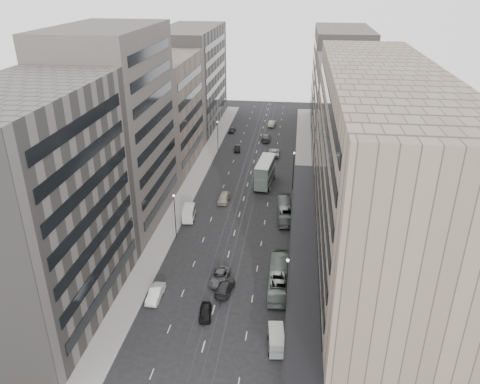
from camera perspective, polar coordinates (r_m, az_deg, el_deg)
The scene contains 30 objects.
ground at distance 70.27m, azimuth -2.38°, elevation -11.07°, with size 220.00×220.00×0.00m, color black.
sidewalk_right at distance 102.17m, azimuth 7.73°, elevation 0.93°, with size 4.00×125.00×0.15m, color gray.
sidewalk_left at distance 104.48m, azimuth -5.54°, elevation 1.60°, with size 4.00×125.00×0.15m, color gray.
department_store at distance 70.13m, azimuth 16.09°, elevation 1.86°, with size 19.20×60.00×30.00m.
building_right_mid at distance 112.46m, azimuth 13.00°, elevation 9.23°, with size 15.00×28.00×24.00m, color #4F4844.
building_right_far at distance 141.10m, azimuth 12.07°, elevation 13.29°, with size 15.00×32.00×28.00m, color #5B5752.
building_left_a at distance 63.09m, azimuth -23.55°, elevation -1.92°, with size 15.00×28.00×30.00m, color #5B5752.
building_left_b at distance 84.83m, azimuth -15.03°, elevation 7.46°, with size 15.00×26.00×34.00m, color #4F4844.
building_left_c at distance 110.51m, azimuth -9.74°, elevation 9.51°, with size 15.00×28.00×25.00m, color #796A5E.
building_left_d at distance 141.23m, azimuth -5.99°, elevation 13.70°, with size 15.00×38.00×28.00m, color #5B5752.
lamp_right_near at distance 62.46m, azimuth 5.74°, elevation -10.50°, with size 0.44×0.44×8.32m.
lamp_right_far at distance 97.86m, azimuth 6.55°, elevation 3.15°, with size 0.44×0.44×8.32m.
lamp_left_near at distance 79.42m, azimuth -7.96°, elevation -2.34°, with size 0.44×0.44×8.32m.
lamp_left_far at distance 118.32m, azimuth -2.74°, elevation 7.18°, with size 0.44×0.44×8.32m.
bus_near at distance 68.92m, azimuth 4.75°, elevation -10.33°, with size 2.68×11.45×3.19m, color gray.
bus_far at distance 87.49m, azimuth 5.46°, elevation -2.26°, with size 2.43×10.38×2.89m, color slate.
double_decker at distance 100.32m, azimuth 3.07°, elevation 2.48°, with size 3.94×10.37×5.54m.
vw_microbus at distance 59.35m, azimuth 4.45°, elevation -17.50°, with size 2.40×4.56×2.37m.
panel_van at distance 86.56m, azimuth -6.27°, elevation -2.59°, with size 2.46×4.44×2.69m.
sedan_0 at distance 64.25m, azimuth -4.24°, elevation -14.37°, with size 1.57×3.90×1.33m, color black.
sedan_1 at distance 68.02m, azimuth -10.27°, elevation -12.08°, with size 1.66×4.76×1.57m, color white.
sedan_2 at distance 70.39m, azimuth -2.51°, elevation -10.27°, with size 2.42×5.25×1.46m, color #4D4C4F.
sedan_3 at distance 68.31m, azimuth -1.86°, elevation -11.49°, with size 2.07×5.09×1.48m, color black.
sedan_4 at distance 93.40m, azimuth -1.99°, elevation -0.71°, with size 2.03×5.05×1.72m, color #9D9682.
sedan_5 at distance 120.97m, azimuth -0.32°, elevation 5.35°, with size 1.43×4.10×1.35m, color black.
sedan_6 at distance 117.95m, azimuth 4.15°, elevation 4.83°, with size 2.72×5.89×1.64m, color #B4B4B0.
sedan_7 at distance 129.00m, azimuth 3.19°, elevation 6.66°, with size 2.41×5.93×1.72m, color #4E4E50.
sedan_8 at distance 136.02m, azimuth -0.95°, elevation 7.60°, with size 1.65×4.10×1.40m, color #252527.
sedan_9 at distance 141.91m, azimuth 3.93°, elevation 8.35°, with size 1.77×5.07×1.67m, color beige.
pedestrian at distance 59.57m, azimuth 8.92°, elevation -17.77°, with size 0.75×0.50×2.07m, color black.
Camera 1 is at (9.93, -55.94, 41.34)m, focal length 35.00 mm.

